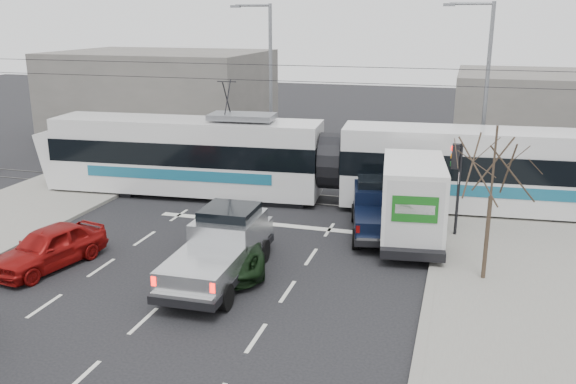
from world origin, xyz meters
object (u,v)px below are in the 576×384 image
(tram, at_px, (330,162))
(red_car, at_px, (49,247))
(street_lamp_far, at_px, (267,76))
(green_car, at_px, (226,243))
(box_truck, at_px, (412,200))
(traffic_signal, at_px, (456,170))
(bare_tree, at_px, (493,169))
(silver_pickup, at_px, (222,246))
(street_lamp_near, at_px, (483,86))
(navy_pickup, at_px, (377,208))

(tram, xyz_separation_m, red_car, (-7.62, -10.04, -1.22))
(street_lamp_far, height_order, green_car, street_lamp_far)
(box_truck, bearing_deg, traffic_signal, 15.38)
(bare_tree, xyz_separation_m, street_lamp_far, (-11.79, 13.50, 1.32))
(street_lamp_far, bearing_deg, tram, -51.41)
(tram, bearing_deg, street_lamp_far, 124.01)
(street_lamp_far, distance_m, silver_pickup, 16.33)
(bare_tree, xyz_separation_m, traffic_signal, (-1.13, 4.00, -1.05))
(street_lamp_near, height_order, green_car, street_lamp_near)
(street_lamp_far, distance_m, navy_pickup, 13.12)
(silver_pickup, xyz_separation_m, red_car, (-6.02, -0.96, -0.36))
(street_lamp_far, relative_size, silver_pickup, 1.49)
(traffic_signal, bearing_deg, street_lamp_far, 138.28)
(navy_pickup, xyz_separation_m, green_car, (-4.54, -4.65, -0.25))
(traffic_signal, distance_m, navy_pickup, 3.40)
(traffic_signal, height_order, street_lamp_far, street_lamp_far)
(silver_pickup, xyz_separation_m, green_car, (-0.28, 1.02, -0.31))
(tram, xyz_separation_m, silver_pickup, (-1.59, -9.08, -0.86))
(street_lamp_near, relative_size, street_lamp_far, 1.00)
(street_lamp_near, distance_m, street_lamp_far, 11.67)
(navy_pickup, bearing_deg, street_lamp_near, 53.10)
(box_truck, bearing_deg, silver_pickup, -143.64)
(bare_tree, xyz_separation_m, box_truck, (-2.68, 3.36, -2.21))
(traffic_signal, bearing_deg, bare_tree, -74.24)
(bare_tree, relative_size, green_car, 0.91)
(green_car, bearing_deg, tram, 56.17)
(traffic_signal, relative_size, box_truck, 0.54)
(silver_pickup, bearing_deg, green_car, 103.86)
(street_lamp_near, distance_m, tram, 8.39)
(navy_pickup, xyz_separation_m, red_car, (-10.28, -6.63, -0.30))
(street_lamp_far, bearing_deg, green_car, -77.49)
(tram, height_order, navy_pickup, tram)
(tram, distance_m, navy_pickup, 4.43)
(bare_tree, relative_size, tram, 0.19)
(street_lamp_far, bearing_deg, navy_pickup, -51.62)
(red_car, bearing_deg, navy_pickup, 45.86)
(traffic_signal, bearing_deg, street_lamp_near, 83.59)
(tram, bearing_deg, traffic_signal, -33.98)
(traffic_signal, distance_m, red_car, 15.03)
(street_lamp_far, height_order, box_truck, street_lamp_far)
(silver_pickup, relative_size, navy_pickup, 1.17)
(box_truck, bearing_deg, street_lamp_far, 125.05)
(bare_tree, distance_m, traffic_signal, 4.28)
(silver_pickup, height_order, green_car, silver_pickup)
(traffic_signal, relative_size, green_car, 0.65)
(green_car, distance_m, red_car, 6.07)
(box_truck, height_order, red_car, box_truck)
(tram, height_order, silver_pickup, tram)
(street_lamp_far, height_order, red_car, street_lamp_far)
(traffic_signal, xyz_separation_m, street_lamp_near, (0.84, 7.50, 2.37))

